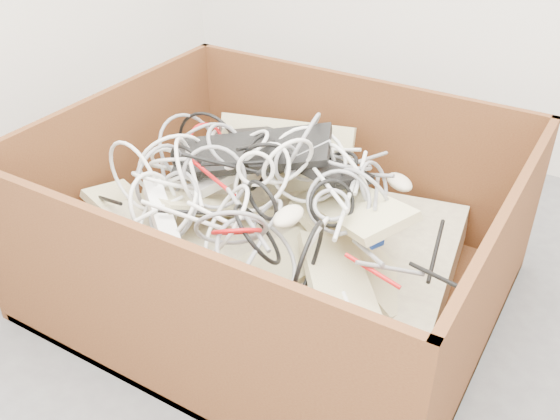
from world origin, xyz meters
The scene contains 8 objects.
ground centered at (0.00, 0.00, 0.00)m, with size 3.00×3.00×0.00m, color #4D4C4F.
cardboard_box centered at (-0.32, 0.25, 0.14)m, with size 1.32×1.10×0.58m.
keyboard_pile centered at (-0.33, 0.30, 0.28)m, with size 1.14×0.85×0.42m.
mice_scatter centered at (-0.31, 0.27, 0.35)m, with size 0.77×0.74×0.18m.
power_strip_left centered at (-0.50, 0.29, 0.35)m, with size 0.27×0.05×0.04m, color white.
power_strip_right centered at (-0.54, 0.01, 0.35)m, with size 0.27×0.05×0.04m, color white.
vga_plug centered at (0.03, 0.21, 0.35)m, with size 0.04×0.04×0.02m, color #0C31B8.
cable_tangle centered at (-0.41, 0.23, 0.39)m, with size 1.19×0.90×0.45m.
Camera 1 is at (0.52, -1.10, 1.34)m, focal length 40.32 mm.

